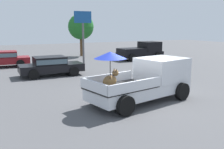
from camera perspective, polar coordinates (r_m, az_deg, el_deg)
The scene contains 7 objects.
ground_plane at distance 11.67m, azimuth 6.35°, elevation -6.08°, with size 80.00×80.00×0.00m, color #4C4C4F.
pickup_truck_main at distance 11.70m, azimuth 7.82°, elevation -1.11°, with size 5.32×3.03×2.39m.
pickup_truck_red at distance 26.33m, azimuth 6.74°, elevation 5.31°, with size 4.87×2.32×1.80m.
parked_sedan_near at distance 23.10m, azimuth -23.37°, elevation 3.39°, with size 4.43×2.24×1.33m.
parked_sedan_far at distance 18.00m, azimuth -13.66°, elevation 2.10°, with size 4.33×2.04×1.33m.
motel_sign at distance 20.33m, azimuth -6.56°, elevation 10.31°, with size 1.40×0.16×4.53m.
tree_by_lot at distance 29.28m, azimuth -7.02°, elevation 10.63°, with size 2.90×2.90×4.78m.
Camera 1 is at (-6.16, -9.32, 3.39)m, focal length 40.54 mm.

